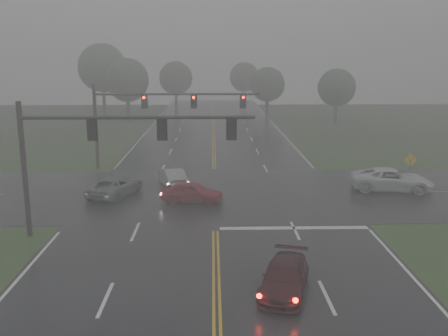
{
  "coord_description": "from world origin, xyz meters",
  "views": [
    {
      "loc": [
        -0.13,
        -12.6,
        9.61
      ],
      "look_at": [
        0.53,
        16.0,
        3.21
      ],
      "focal_mm": 40.0,
      "sensor_mm": 36.0,
      "label": 1
    }
  ],
  "objects_px": {
    "signal_gantry_far": "(147,109)",
    "car_grey": "(116,196)",
    "signal_gantry_near": "(94,143)",
    "sedan_red": "(192,203)",
    "sedan_silver": "(172,186)",
    "sedan_maroon": "(284,292)",
    "pickup_white": "(391,190)"
  },
  "relations": [
    {
      "from": "car_grey",
      "to": "signal_gantry_near",
      "type": "height_order",
      "value": "signal_gantry_near"
    },
    {
      "from": "sedan_red",
      "to": "signal_gantry_near",
      "type": "relative_size",
      "value": 0.33
    },
    {
      "from": "sedan_red",
      "to": "sedan_maroon",
      "type": "bearing_deg",
      "value": -148.52
    },
    {
      "from": "signal_gantry_near",
      "to": "sedan_silver",
      "type": "bearing_deg",
      "value": 73.19
    },
    {
      "from": "sedan_silver",
      "to": "car_grey",
      "type": "bearing_deg",
      "value": 17.75
    },
    {
      "from": "sedan_red",
      "to": "signal_gantry_near",
      "type": "xyz_separation_m",
      "value": [
        -4.91,
        -6.15,
        5.15
      ]
    },
    {
      "from": "car_grey",
      "to": "sedan_maroon",
      "type": "bearing_deg",
      "value": 142.86
    },
    {
      "from": "signal_gantry_near",
      "to": "sedan_red",
      "type": "bearing_deg",
      "value": 51.43
    },
    {
      "from": "sedan_silver",
      "to": "car_grey",
      "type": "relative_size",
      "value": 0.83
    },
    {
      "from": "sedan_silver",
      "to": "signal_gantry_near",
      "type": "relative_size",
      "value": 0.33
    },
    {
      "from": "sedan_red",
      "to": "sedan_silver",
      "type": "bearing_deg",
      "value": 33.99
    },
    {
      "from": "sedan_red",
      "to": "signal_gantry_far",
      "type": "height_order",
      "value": "signal_gantry_far"
    },
    {
      "from": "sedan_maroon",
      "to": "signal_gantry_near",
      "type": "distance_m",
      "value": 12.7
    },
    {
      "from": "signal_gantry_far",
      "to": "sedan_maroon",
      "type": "bearing_deg",
      "value": -70.2
    },
    {
      "from": "sedan_silver",
      "to": "signal_gantry_far",
      "type": "relative_size",
      "value": 0.29
    },
    {
      "from": "sedan_maroon",
      "to": "sedan_silver",
      "type": "bearing_deg",
      "value": 124.86
    },
    {
      "from": "signal_gantry_near",
      "to": "car_grey",
      "type": "bearing_deg",
      "value": 94.15
    },
    {
      "from": "sedan_maroon",
      "to": "signal_gantry_near",
      "type": "height_order",
      "value": "signal_gantry_near"
    },
    {
      "from": "pickup_white",
      "to": "signal_gantry_far",
      "type": "distance_m",
      "value": 20.95
    },
    {
      "from": "sedan_red",
      "to": "signal_gantry_near",
      "type": "bearing_deg",
      "value": 154.61
    },
    {
      "from": "signal_gantry_far",
      "to": "car_grey",
      "type": "bearing_deg",
      "value": -98.2
    },
    {
      "from": "sedan_silver",
      "to": "pickup_white",
      "type": "xyz_separation_m",
      "value": [
        16.2,
        -1.68,
        0.0
      ]
    },
    {
      "from": "car_grey",
      "to": "signal_gantry_far",
      "type": "relative_size",
      "value": 0.35
    },
    {
      "from": "signal_gantry_near",
      "to": "signal_gantry_far",
      "type": "xyz_separation_m",
      "value": [
        0.69,
        16.78,
        0.06
      ]
    },
    {
      "from": "car_grey",
      "to": "pickup_white",
      "type": "height_order",
      "value": "pickup_white"
    },
    {
      "from": "sedan_silver",
      "to": "car_grey",
      "type": "xyz_separation_m",
      "value": [
        -3.79,
        -2.65,
        0.0
      ]
    },
    {
      "from": "pickup_white",
      "to": "signal_gantry_far",
      "type": "height_order",
      "value": "signal_gantry_far"
    },
    {
      "from": "sedan_silver",
      "to": "signal_gantry_far",
      "type": "bearing_deg",
      "value": -84.98
    },
    {
      "from": "sedan_maroon",
      "to": "signal_gantry_far",
      "type": "xyz_separation_m",
      "value": [
        -8.57,
        23.8,
        5.2
      ]
    },
    {
      "from": "signal_gantry_far",
      "to": "sedan_silver",
      "type": "bearing_deg",
      "value": -67.8
    },
    {
      "from": "car_grey",
      "to": "pickup_white",
      "type": "bearing_deg",
      "value": -157.64
    },
    {
      "from": "car_grey",
      "to": "signal_gantry_far",
      "type": "bearing_deg",
      "value": -78.62
    }
  ]
}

